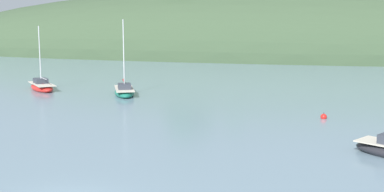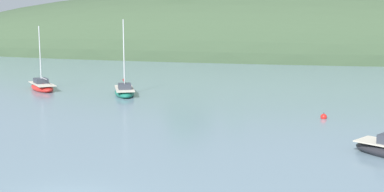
# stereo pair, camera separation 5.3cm
# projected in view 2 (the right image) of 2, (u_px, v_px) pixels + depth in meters

# --- Properties ---
(far_shoreline_hill) EXTENTS (150.00, 36.00, 28.42)m
(far_shoreline_hill) POSITION_uv_depth(u_px,v_px,m) (269.00, 55.00, 93.61)
(far_shoreline_hill) COLOR #384C33
(far_shoreline_hill) RESTS_ON ground
(sailboat_blue_center) EXTENTS (3.74, 5.38, 6.99)m
(sailboat_blue_center) POSITION_uv_depth(u_px,v_px,m) (124.00, 91.00, 45.56)
(sailboat_blue_center) COLOR #196B56
(sailboat_blue_center) RESTS_ON ground
(sailboat_white_near) EXTENTS (4.88, 4.99, 6.37)m
(sailboat_white_near) POSITION_uv_depth(u_px,v_px,m) (42.00, 87.00, 48.84)
(sailboat_white_near) COLOR red
(sailboat_white_near) RESTS_ON ground
(mooring_buoy_outer) EXTENTS (0.44, 0.44, 0.54)m
(mooring_buoy_outer) POSITION_uv_depth(u_px,v_px,m) (324.00, 117.00, 34.78)
(mooring_buoy_outer) COLOR red
(mooring_buoy_outer) RESTS_ON ground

